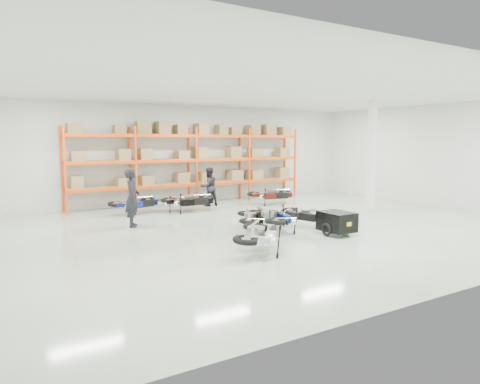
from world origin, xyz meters
TOP-DOWN VIEW (x-y plane):
  - room at (0.00, 0.00)m, footprint 18.00×18.00m
  - pallet_rack at (-0.00, 6.45)m, footprint 11.28×0.98m
  - structural_column at (5.20, 0.50)m, footprint 0.25×0.25m
  - moto_blue_centre at (-0.46, -0.71)m, footprint 1.39×2.11m
  - moto_silver_left at (-2.20, -2.59)m, footprint 1.99×2.11m
  - moto_black_far_left at (-0.88, -0.18)m, footprint 1.52×1.87m
  - moto_touring_right at (0.92, -0.52)m, footprint 1.32×1.91m
  - trailer at (0.92, -2.11)m, footprint 0.90×1.70m
  - moto_back_a at (-3.22, 4.79)m, footprint 2.00×1.40m
  - moto_back_b at (-1.52, 4.67)m, footprint 1.69×0.90m
  - moto_back_c at (-1.15, 4.25)m, footprint 2.02×1.16m
  - moto_back_d at (2.91, 4.23)m, footprint 2.03×1.32m
  - person_left at (-4.06, 2.37)m, footprint 0.70×0.84m
  - person_back at (0.22, 5.25)m, footprint 0.90×0.74m

SIDE VIEW (x-z plane):
  - trailer at x=0.92m, z-range 0.06..0.77m
  - moto_back_b at x=-1.52m, z-range -0.03..1.04m
  - moto_black_far_left at x=-0.88m, z-range -0.03..1.05m
  - moto_touring_right at x=0.92m, z-range -0.03..1.09m
  - moto_back_a at x=-3.22m, z-range -0.03..1.14m
  - moto_back_d at x=2.91m, z-range -0.03..1.18m
  - moto_back_c at x=-1.15m, z-range -0.04..1.21m
  - moto_blue_centre at x=-0.46m, z-range -0.04..1.22m
  - moto_silver_left at x=-2.20m, z-range -0.04..1.22m
  - person_back at x=0.22m, z-range 0.00..1.72m
  - person_left at x=-4.06m, z-range 0.00..1.98m
  - room at x=0.00m, z-range -6.75..11.25m
  - structural_column at x=5.20m, z-range 0.00..4.50m
  - pallet_rack at x=0.00m, z-range 0.45..4.07m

